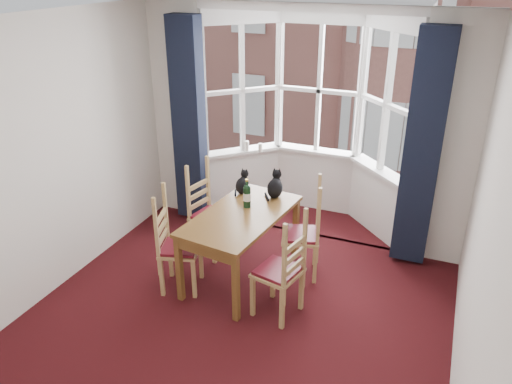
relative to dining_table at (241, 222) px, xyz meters
The scene contains 21 objects.
floor 1.25m from the dining_table, 76.78° to the right, with size 4.50×4.50×0.00m, color black.
ceiling 2.36m from the dining_table, 76.78° to the right, with size 4.50×4.50×0.00m, color white.
wall_left 2.16m from the dining_table, 149.88° to the right, with size 4.50×4.50×0.00m, color silver.
wall_right 2.56m from the dining_table, 24.51° to the right, with size 4.50×4.50×0.00m, color silver.
wall_back_pier_left 2.00m from the dining_table, 138.93° to the left, with size 0.70×0.12×2.80m, color silver.
wall_back_pier_right 2.37m from the dining_table, 33.03° to the left, with size 0.70×0.12×2.80m, color silver.
bay_window 1.89m from the dining_table, 82.11° to the left, with size 2.76×0.94×2.80m.
curtain_left 1.71m from the dining_table, 138.37° to the left, with size 0.38×0.22×2.60m, color black.
curtain_right 2.07m from the dining_table, 32.29° to the left, with size 0.38×0.22×2.60m, color black.
dining_table is the anchor object (origin of this frame).
chair_left_near 0.78m from the dining_table, 143.29° to the right, with size 0.50×0.52×0.92m.
chair_left_far 0.75m from the dining_table, 150.37° to the left, with size 0.48×0.49×0.92m.
chair_right_near 0.84m from the dining_table, 34.70° to the right, with size 0.48×0.50×0.92m.
chair_right_far 0.77m from the dining_table, 27.12° to the left, with size 0.50×0.51×0.92m.
cat_left 0.57m from the dining_table, 111.95° to the left, with size 0.15×0.21×0.28m.
cat_right 0.61m from the dining_table, 71.23° to the left, with size 0.19×0.26×0.33m.
wine_bottle 0.30m from the dining_table, 92.73° to the left, with size 0.08×0.08×0.33m.
candle_tall 1.71m from the dining_table, 111.32° to the left, with size 0.06×0.06×0.13m, color white.
candle_short 1.68m from the dining_table, 104.94° to the left, with size 0.06×0.06×0.11m, color white.
street 31.94m from the dining_table, 89.56° to the left, with size 80.00×80.00×0.00m, color #333335.
tenement_building 13.02m from the dining_table, 88.94° to the left, with size 18.40×7.80×15.20m.
Camera 1 is at (1.68, -3.24, 3.20)m, focal length 35.00 mm.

